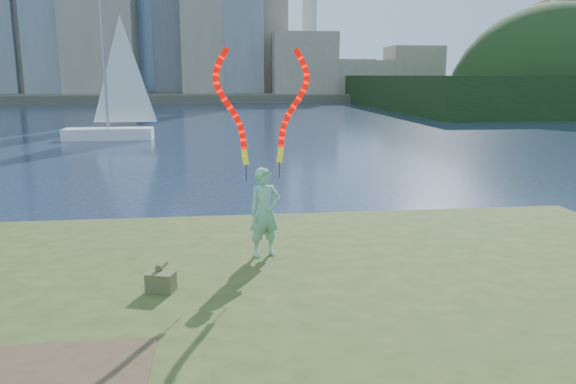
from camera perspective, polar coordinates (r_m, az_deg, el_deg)
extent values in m
plane|color=#17233A|center=(9.25, -7.96, -14.08)|extent=(320.00, 320.00, 0.00)
cube|color=#374619|center=(7.17, -8.33, -16.35)|extent=(14.00, 12.00, 0.30)
cube|color=#474234|center=(103.39, -7.28, 9.77)|extent=(320.00, 40.00, 1.20)
imported|color=#147F48|center=(10.08, -2.39, -2.08)|extent=(0.68, 0.56, 1.61)
cylinder|color=black|center=(9.91, -4.27, 1.99)|extent=(0.02, 0.02, 0.30)
cylinder|color=black|center=(10.16, -0.89, 2.27)|extent=(0.02, 0.02, 0.30)
cube|color=brown|center=(8.82, -12.78, -8.91)|extent=(0.47, 0.38, 0.29)
cylinder|color=brown|center=(8.94, -12.72, -7.29)|extent=(0.17, 0.29, 0.10)
cube|color=silver|center=(37.78, -17.76, 5.61)|extent=(5.51, 1.80, 0.77)
cylinder|color=gray|center=(37.61, -18.17, 12.11)|extent=(0.15, 0.15, 8.36)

